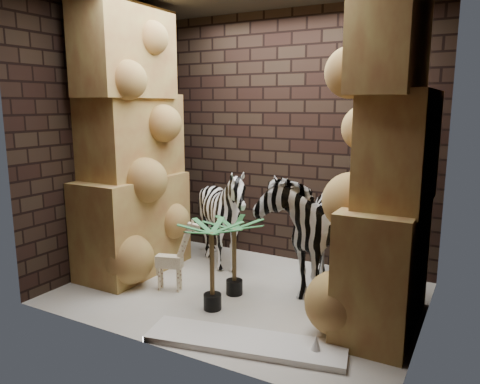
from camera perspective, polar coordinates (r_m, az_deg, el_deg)
The scene contains 13 objects.
floor at distance 4.81m, azimuth -0.06°, elevation -12.48°, with size 3.50×3.50×0.00m, color silver.
wall_back at distance 5.56m, azimuth 6.22°, elevation 6.60°, with size 3.50×3.50×0.00m, color black.
wall_front at distance 3.41m, azimuth -10.31°, elevation 3.82°, with size 3.50×3.50×0.00m, color black.
wall_left at distance 5.50m, azimuth -16.33°, elevation 6.18°, with size 3.00×3.00×0.00m, color black.
wall_right at distance 3.91m, azimuth 23.06°, elevation 4.02°, with size 3.00×3.00×0.00m, color black.
rock_pillar_left at distance 5.26m, azimuth -13.62°, elevation 6.12°, with size 0.68×1.30×3.00m, color tan, non-canonical shape.
rock_pillar_right at distance 3.96m, azimuth 18.31°, elevation 4.41°, with size 0.58×1.25×3.00m, color tan, non-canonical shape.
zebra_right at distance 4.79m, azimuth 8.61°, elevation -3.16°, with size 0.69×1.28×1.52m, color white.
zebra_left at distance 5.36m, azimuth -2.17°, elevation -3.76°, with size 0.99×1.22×1.11m, color white.
giraffe_toy at distance 4.80m, azimuth -8.85°, elevation -7.61°, with size 0.41×0.14×0.80m, color beige, non-canonical shape.
palm_front at distance 4.65m, azimuth -0.72°, elevation -8.13°, with size 0.36×0.36×0.79m, color #256639, non-canonical shape.
palm_back at distance 4.32m, azimuth -3.51°, elevation -9.25°, with size 0.36×0.36×0.85m, color #256639, non-canonical shape.
surfboard at distance 3.87m, azimuth 0.61°, elevation -18.21°, with size 1.62×0.40×0.05m, color white.
Camera 1 is at (2.14, -3.87, 1.91)m, focal length 34.18 mm.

